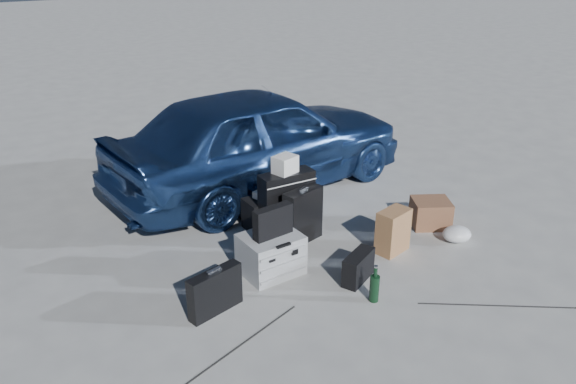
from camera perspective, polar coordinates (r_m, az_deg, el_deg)
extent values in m
plane|color=#AAAAA5|center=(5.24, 5.42, -8.07)|extent=(60.00, 60.00, 0.00)
imported|color=#2B4E8C|center=(6.74, -2.90, 5.44)|extent=(3.87, 1.88, 1.27)
cube|color=#A6A8AC|center=(5.13, -1.76, -6.31)|extent=(0.54, 0.44, 0.38)
cube|color=black|center=(4.97, -1.54, -3.03)|extent=(0.38, 0.13, 0.28)
cube|color=black|center=(4.65, -7.42, -10.02)|extent=(0.50, 0.22, 0.38)
cube|color=black|center=(5.61, 1.51, -2.41)|extent=(0.45, 0.25, 0.56)
cube|color=black|center=(5.73, -0.14, -1.19)|extent=(0.57, 0.22, 0.68)
cube|color=silver|center=(5.56, -0.31, 2.82)|extent=(0.26, 0.23, 0.18)
cube|color=black|center=(5.99, -1.32, -1.84)|extent=(0.67, 0.30, 0.34)
cube|color=silver|center=(5.90, -1.16, -0.08)|extent=(0.49, 0.42, 0.07)
cube|color=black|center=(5.86, -1.17, 0.50)|extent=(0.31, 0.23, 0.07)
cube|color=#A07545|center=(5.54, 10.61, -3.93)|extent=(0.36, 0.27, 0.44)
cube|color=brown|center=(6.16, 14.28, -2.08)|extent=(0.50, 0.48, 0.29)
ellipsoid|color=white|center=(5.94, 16.77, -4.11)|extent=(0.36, 0.33, 0.16)
cube|color=black|center=(5.07, 7.16, -7.58)|extent=(0.41, 0.29, 0.27)
cylinder|color=black|center=(4.81, 8.80, -9.23)|extent=(0.09, 0.09, 0.33)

